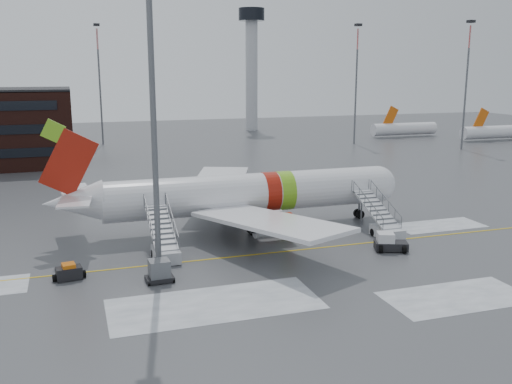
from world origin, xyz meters
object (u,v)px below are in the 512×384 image
object	(u,v)px
airstair_aft	(164,245)
baggage_tractor	(69,273)
airliner	(240,194)
uld_container	(159,272)
light_mast_near	(152,78)
airstair_fwd	(383,225)
pushback_tug	(389,243)

from	to	relation	value
airstair_aft	baggage_tractor	xyz separation A→B (m)	(-7.52, -2.82, -0.54)
airliner	baggage_tractor	size ratio (longest dim) A/B	14.37
airliner	baggage_tractor	bearing A→B (deg)	-149.73
uld_container	baggage_tractor	world-z (taller)	uld_container
airstair_aft	light_mast_near	xyz separation A→B (m)	(-0.92, -3.12, 13.55)
airstair_aft	baggage_tractor	world-z (taller)	airstair_aft
uld_container	light_mast_near	distance (m)	14.03
light_mast_near	airstair_fwd	bearing A→B (deg)	8.30
baggage_tractor	airstair_fwd	bearing A→B (deg)	5.75
airstair_aft	pushback_tug	world-z (taller)	airstair_aft
airstair_fwd	uld_container	world-z (taller)	airstair_fwd
baggage_tractor	light_mast_near	xyz separation A→B (m)	(6.60, -0.30, 14.10)
airstair_fwd	baggage_tractor	xyz separation A→B (m)	(-27.99, -2.82, -0.54)
pushback_tug	baggage_tractor	bearing A→B (deg)	177.19
pushback_tug	uld_container	bearing A→B (deg)	-176.52
airliner	uld_container	bearing A→B (deg)	-129.36
uld_container	baggage_tractor	xyz separation A→B (m)	(-6.31, 2.49, -0.24)
pushback_tug	baggage_tractor	size ratio (longest dim) A/B	1.27
airstair_fwd	airstair_aft	distance (m)	20.47
pushback_tug	airstair_fwd	bearing A→B (deg)	66.11
uld_container	baggage_tractor	bearing A→B (deg)	158.45
airstair_aft	uld_container	distance (m)	5.45
airstair_fwd	airliner	bearing A→B (deg)	151.35
light_mast_near	airstair_aft	bearing A→B (deg)	73.57
pushback_tug	uld_container	size ratio (longest dim) A/B	1.49
airstair_aft	airstair_fwd	bearing A→B (deg)	0.00
pushback_tug	uld_container	world-z (taller)	uld_container
airstair_aft	baggage_tractor	bearing A→B (deg)	-159.46
pushback_tug	light_mast_near	world-z (taller)	light_mast_near
airliner	airstair_fwd	xyz separation A→B (m)	(11.97, -6.54, -2.35)
airstair_fwd	airstair_aft	bearing A→B (deg)	180.00
airstair_aft	pushback_tug	size ratio (longest dim) A/B	2.48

